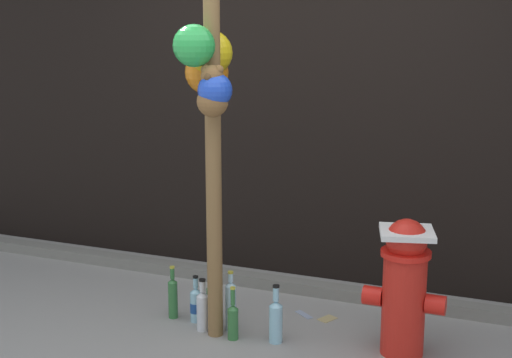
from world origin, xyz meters
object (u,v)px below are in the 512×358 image
(memorial_post, at_px, (209,49))
(fire_hydrant, at_px, (404,284))
(bottle_2, at_px, (276,319))
(bottle_5, at_px, (173,296))
(bottle_6, at_px, (233,320))
(bottle_1, at_px, (212,302))
(bottle_3, at_px, (196,304))
(bottle_0, at_px, (231,305))
(bottle_4, at_px, (203,309))

(memorial_post, height_order, fire_hydrant, memorial_post)
(memorial_post, distance_m, fire_hydrant, 1.68)
(bottle_2, xyz_separation_m, bottle_5, (-0.72, 0.09, 0.00))
(bottle_5, height_order, bottle_6, bottle_5)
(bottle_1, distance_m, bottle_3, 0.10)
(fire_hydrant, xyz_separation_m, bottle_5, (-1.42, -0.05, -0.27))
(memorial_post, height_order, bottle_6, memorial_post)
(bottle_6, bearing_deg, memorial_post, 165.39)
(bottle_0, bearing_deg, bottle_2, -9.50)
(bottle_1, relative_size, bottle_6, 1.05)
(bottle_0, bearing_deg, bottle_1, 158.12)
(bottle_0, distance_m, bottle_6, 0.13)
(memorial_post, xyz_separation_m, bottle_6, (0.15, -0.04, -1.55))
(bottle_1, relative_size, bottle_2, 0.97)
(bottle_1, xyz_separation_m, bottle_6, (0.22, -0.17, -0.01))
(bottle_0, relative_size, bottle_1, 1.11)
(bottle_1, bearing_deg, bottle_0, -21.88)
(fire_hydrant, xyz_separation_m, bottle_4, (-1.17, -0.14, -0.27))
(bottle_1, relative_size, bottle_3, 1.14)
(bottle_5, bearing_deg, bottle_1, 5.83)
(bottle_3, relative_size, bottle_5, 0.87)
(bottle_5, bearing_deg, bottle_2, -7.05)
(memorial_post, distance_m, bottle_5, 1.57)
(memorial_post, distance_m, bottle_4, 1.54)
(fire_hydrant, height_order, bottle_3, fire_hydrant)
(fire_hydrant, distance_m, bottle_6, 1.01)
(fire_hydrant, xyz_separation_m, bottle_1, (-1.17, -0.02, -0.27))
(bottle_0, height_order, bottle_2, bottle_0)
(bottle_0, height_order, bottle_1, bottle_0)
(memorial_post, height_order, bottle_0, memorial_post)
(bottle_4, xyz_separation_m, bottle_6, (0.22, -0.05, -0.01))
(fire_hydrant, bearing_deg, bottle_0, -175.25)
(bottle_1, distance_m, bottle_4, 0.12)
(fire_hydrant, height_order, bottle_2, fire_hydrant)
(bottle_6, bearing_deg, fire_hydrant, 11.36)
(bottle_3, distance_m, bottle_6, 0.35)
(memorial_post, xyz_separation_m, bottle_5, (-0.32, 0.10, -1.53))
(bottle_6, bearing_deg, bottle_4, 167.73)
(bottle_4, bearing_deg, fire_hydrant, 6.97)
(bottle_6, bearing_deg, bottle_0, 119.68)
(bottle_0, xyz_separation_m, bottle_2, (0.31, -0.05, -0.02))
(memorial_post, height_order, bottle_3, memorial_post)
(bottle_2, xyz_separation_m, bottle_3, (-0.56, 0.09, -0.03))
(bottle_4, bearing_deg, bottle_0, 20.43)
(bottle_3, xyz_separation_m, bottle_5, (-0.16, -0.00, 0.03))
(memorial_post, height_order, bottle_4, memorial_post)
(fire_hydrant, bearing_deg, memorial_post, -172.17)
(bottle_0, height_order, bottle_5, bottle_0)
(bottle_0, relative_size, bottle_3, 1.26)
(bottle_4, bearing_deg, bottle_1, 90.03)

